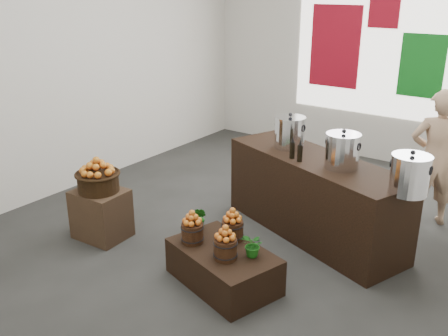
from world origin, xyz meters
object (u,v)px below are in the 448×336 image
Objects in this scene: counter at (314,197)px; wicker_basket at (98,182)px; stock_pot_center at (342,152)px; shopper at (435,158)px; display_table at (223,266)px; stock_pot_right at (410,176)px; stock_pot_left at (290,133)px; crate at (101,214)px.

wicker_basket is at bearing -122.21° from counter.
shopper is at bearing 61.89° from stock_pot_center.
counter is 0.79m from stock_pot_center.
shopper is at bearing 80.77° from display_table.
stock_pot_right is (0.83, -0.30, 0.00)m from stock_pot_center.
stock_pot_left is 0.88m from stock_pot_center.
counter is (0.25, 1.54, 0.30)m from display_table.
crate is 1.62× the size of stock_pot_left.
crate is at bearing -160.47° from stock_pot_right.
display_table is 1.59m from counter.
stock_pot_right is (3.25, 1.15, 0.88)m from crate.
stock_pot_center is (2.42, 1.45, 0.46)m from wicker_basket.
stock_pot_right is (1.66, -0.61, 0.00)m from stock_pot_left.
stock_pot_left is 0.21× the size of shopper.
stock_pot_center is at bearing -20.09° from stock_pot_left.
stock_pot_left reaches higher than wicker_basket.
counter is 1.44m from stock_pot_right.
wicker_basket is 4.17m from shopper.
crate is at bearing -162.06° from display_table.
wicker_basket is at bearing 0.00° from crate.
stock_pot_right is 0.21× the size of shopper.
display_table is at bearing -113.48° from stock_pot_center.
counter reaches higher than display_table.
counter is at bearing 37.70° from crate.
stock_pot_center is 1.51m from shopper.
wicker_basket is at bearing -160.47° from stock_pot_right.
wicker_basket is at bearing 14.10° from shopper.
display_table is at bearing -82.79° from stock_pot_left.
stock_pot_right is (3.25, 1.15, 0.46)m from wicker_basket.
stock_pot_center reaches higher than counter.
stock_pot_right is at bearing 0.00° from counter.
stock_pot_left is (-0.47, 0.17, 0.68)m from counter.
stock_pot_center and stock_pot_right have the same top height.
display_table is at bearing 1.41° from crate.
stock_pot_center is at bearing 83.04° from display_table.
stock_pot_left and stock_pot_right have the same top height.
stock_pot_right is at bearing 54.03° from display_table.
wicker_basket is 1.30× the size of stock_pot_right.
stock_pot_center is (0.61, 1.41, 0.98)m from display_table.
stock_pot_center reaches higher than wicker_basket.
counter is (2.05, 1.59, -0.22)m from wicker_basket.
stock_pot_center is at bearing 159.91° from stock_pot_right.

